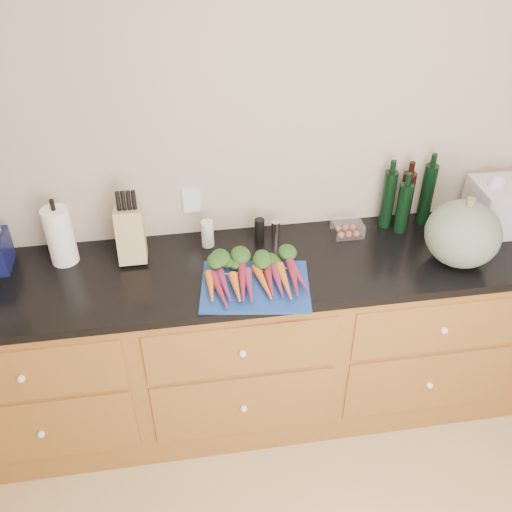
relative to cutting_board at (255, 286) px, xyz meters
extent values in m
cube|color=#BAAB9A|center=(0.37, 0.48, 0.35)|extent=(4.10, 0.05, 2.60)
cube|color=brown|center=(0.37, 0.16, -0.50)|extent=(3.60, 0.60, 0.90)
cube|color=brown|center=(-0.98, -0.15, -0.23)|extent=(0.82, 0.01, 0.28)
sphere|color=white|center=(-0.98, -0.16, -0.23)|extent=(0.03, 0.03, 0.03)
cube|color=brown|center=(-0.98, -0.15, -0.59)|extent=(0.82, 0.01, 0.38)
sphere|color=white|center=(-0.98, -0.16, -0.59)|extent=(0.03, 0.03, 0.03)
cube|color=brown|center=(-0.08, -0.15, -0.23)|extent=(0.82, 0.01, 0.28)
sphere|color=white|center=(-0.08, -0.16, -0.23)|extent=(0.03, 0.03, 0.03)
cube|color=brown|center=(-0.08, -0.15, -0.59)|extent=(0.82, 0.01, 0.38)
sphere|color=white|center=(-0.08, -0.16, -0.59)|extent=(0.03, 0.03, 0.03)
cube|color=brown|center=(0.82, -0.15, -0.23)|extent=(0.82, 0.01, 0.28)
sphere|color=white|center=(0.82, -0.16, -0.23)|extent=(0.03, 0.03, 0.03)
cube|color=brown|center=(0.82, -0.15, -0.59)|extent=(0.82, 0.01, 0.38)
sphere|color=white|center=(0.82, -0.16, -0.59)|extent=(0.03, 0.03, 0.03)
cube|color=black|center=(0.37, 0.16, -0.03)|extent=(3.64, 0.62, 0.04)
cube|color=navy|center=(0.00, 0.00, 0.00)|extent=(0.50, 0.41, 0.01)
cone|color=orange|center=(-0.19, -0.02, 0.03)|extent=(0.04, 0.20, 0.04)
cone|color=maroon|center=(-0.16, -0.02, 0.03)|extent=(0.04, 0.20, 0.04)
cone|color=#772553|center=(-0.12, -0.02, 0.03)|extent=(0.04, 0.20, 0.04)
cone|color=orange|center=(-0.09, -0.02, 0.03)|extent=(0.04, 0.20, 0.04)
cone|color=maroon|center=(-0.06, -0.02, 0.03)|extent=(0.04, 0.20, 0.04)
cone|color=#772553|center=(-0.03, -0.02, 0.03)|extent=(0.04, 0.20, 0.04)
ellipsoid|color=#214416|center=(-0.11, 0.13, 0.04)|extent=(0.20, 0.12, 0.06)
cone|color=orange|center=(0.03, -0.02, 0.03)|extent=(0.04, 0.20, 0.04)
cone|color=maroon|center=(0.06, -0.02, 0.03)|extent=(0.04, 0.20, 0.04)
cone|color=#772553|center=(0.09, -0.02, 0.03)|extent=(0.04, 0.20, 0.04)
cone|color=orange|center=(0.12, -0.02, 0.03)|extent=(0.04, 0.20, 0.04)
cone|color=maroon|center=(0.16, -0.02, 0.03)|extent=(0.04, 0.20, 0.04)
cone|color=#772553|center=(0.19, -0.02, 0.03)|extent=(0.04, 0.20, 0.04)
ellipsoid|color=#214416|center=(0.11, 0.13, 0.04)|extent=(0.20, 0.12, 0.06)
ellipsoid|color=#516151|center=(0.92, 0.05, 0.14)|extent=(0.32, 0.32, 0.29)
cylinder|color=white|center=(-0.81, 0.32, 0.13)|extent=(0.12, 0.12, 0.27)
cube|color=tan|center=(-0.51, 0.30, 0.12)|extent=(0.12, 0.12, 0.24)
cylinder|color=silver|center=(-0.17, 0.34, 0.06)|extent=(0.06, 0.06, 0.13)
cylinder|color=black|center=(0.07, 0.34, 0.05)|extent=(0.05, 0.05, 0.12)
cylinder|color=silver|center=(0.15, 0.34, 0.04)|extent=(0.04, 0.04, 0.10)
cube|color=white|center=(0.50, 0.33, 0.03)|extent=(0.14, 0.11, 0.07)
cylinder|color=black|center=(0.70, 0.38, 0.14)|extent=(0.06, 0.06, 0.29)
cylinder|color=black|center=(0.80, 0.39, 0.13)|extent=(0.06, 0.06, 0.27)
cylinder|color=black|center=(0.89, 0.38, 0.15)|extent=(0.06, 0.06, 0.31)
cylinder|color=black|center=(0.76, 0.32, 0.12)|extent=(0.06, 0.06, 0.25)
camera|label=1|loc=(-0.28, -1.84, 1.53)|focal=40.00mm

